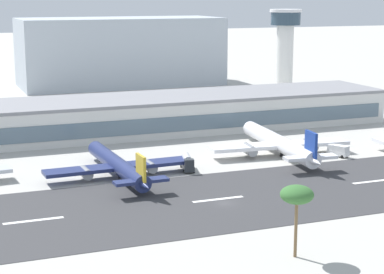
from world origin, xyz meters
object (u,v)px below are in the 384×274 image
object	(u,v)px
control_tower	(285,46)
service_box_truck_0	(338,150)
airliner_gold_tail_gate_1	(119,166)
terminal_building	(152,114)
airliner_navy_tail_gate_2	(281,144)
distant_hotel_block	(121,52)
service_fuel_truck_1	(187,163)
palm_tree_2	(297,196)

from	to	relation	value
control_tower	service_box_truck_0	size ratio (longest dim) A/B	5.93
control_tower	airliner_gold_tail_gate_1	xyz separation A→B (m)	(-96.83, -93.41, -20.40)
airliner_gold_tail_gate_1	control_tower	bearing A→B (deg)	-48.04
terminal_building	airliner_navy_tail_gate_2	distance (m)	52.47
terminal_building	distant_hotel_block	xyz separation A→B (m)	(21.99, 117.12, 10.77)
airliner_navy_tail_gate_2	service_fuel_truck_1	distance (m)	30.41
airliner_navy_tail_gate_2	palm_tree_2	xyz separation A→B (m)	(-33.84, -67.50, 7.63)
palm_tree_2	terminal_building	bearing A→B (deg)	84.37
airliner_gold_tail_gate_1	airliner_navy_tail_gate_2	bearing A→B (deg)	-84.52
airliner_navy_tail_gate_2	service_fuel_truck_1	size ratio (longest dim) A/B	5.71
terminal_building	airliner_navy_tail_gate_2	xyz separation A→B (m)	(22.51, -47.34, -2.38)
distant_hotel_block	service_fuel_truck_1	distance (m)	172.74
terminal_building	distant_hotel_block	world-z (taller)	distant_hotel_block
service_box_truck_0	control_tower	bearing A→B (deg)	-43.18
airliner_gold_tail_gate_1	terminal_building	bearing A→B (deg)	-27.75
palm_tree_2	distant_hotel_block	bearing A→B (deg)	81.83
control_tower	service_box_truck_0	xyz separation A→B (m)	(-33.76, -93.27, -21.62)
distant_hotel_block	palm_tree_2	size ratio (longest dim) A/B	7.65
distant_hotel_block	airliner_navy_tail_gate_2	xyz separation A→B (m)	(0.52, -164.46, -13.15)
airliner_gold_tail_gate_1	service_box_truck_0	world-z (taller)	airliner_gold_tail_gate_1
distant_hotel_block	service_fuel_truck_1	world-z (taller)	distant_hotel_block
airliner_gold_tail_gate_1	palm_tree_2	distance (m)	63.36
airliner_navy_tail_gate_2	service_box_truck_0	size ratio (longest dim) A/B	7.83
control_tower	palm_tree_2	size ratio (longest dim) A/B	3.00
distant_hotel_block	airliner_gold_tail_gate_1	bearing A→B (deg)	-105.66
service_fuel_truck_1	palm_tree_2	world-z (taller)	palm_tree_2
airliner_gold_tail_gate_1	airliner_navy_tail_gate_2	world-z (taller)	airliner_navy_tail_gate_2
airliner_gold_tail_gate_1	service_box_truck_0	xyz separation A→B (m)	(63.07, 0.14, -1.23)
service_box_truck_0	service_fuel_truck_1	distance (m)	44.62
terminal_building	service_fuel_truck_1	size ratio (longest dim) A/B	18.43
airliner_gold_tail_gate_1	service_fuel_truck_1	xyz separation A→B (m)	(18.46, 1.23, -0.99)
airliner_navy_tail_gate_2	terminal_building	bearing A→B (deg)	30.45
terminal_building	airliner_gold_tail_gate_1	size ratio (longest dim) A/B	3.61
terminal_building	palm_tree_2	world-z (taller)	palm_tree_2
terminal_building	service_fuel_truck_1	world-z (taller)	terminal_building
terminal_building	airliner_navy_tail_gate_2	world-z (taller)	terminal_building
control_tower	service_fuel_truck_1	world-z (taller)	control_tower
distant_hotel_block	service_box_truck_0	size ratio (longest dim) A/B	15.12
service_fuel_truck_1	airliner_gold_tail_gate_1	bearing A→B (deg)	-73.12
control_tower	airliner_navy_tail_gate_2	world-z (taller)	control_tower
distant_hotel_block	terminal_building	bearing A→B (deg)	-100.63
service_box_truck_0	palm_tree_2	bearing A→B (deg)	118.36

